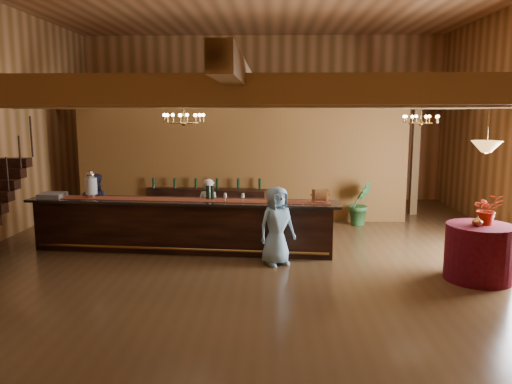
{
  "coord_description": "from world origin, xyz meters",
  "views": [
    {
      "loc": [
        0.33,
        -10.12,
        3.0
      ],
      "look_at": [
        -0.01,
        0.42,
        1.29
      ],
      "focal_mm": 35.0,
      "sensor_mm": 36.0,
      "label": 1
    }
  ],
  "objects_px": {
    "raffle_drum": "(320,195)",
    "backbar_shelf": "(207,205)",
    "bartender": "(209,210)",
    "floor_plant": "(360,203)",
    "beverage_dispenser": "(91,185)",
    "pendant_lamp": "(487,146)",
    "staff_second": "(95,207)",
    "tasting_bar": "(183,225)",
    "chandelier_left": "(184,118)",
    "round_table": "(479,252)",
    "chandelier_right": "(421,119)",
    "guest": "(277,226)"
  },
  "relations": [
    {
      "from": "raffle_drum",
      "to": "backbar_shelf",
      "type": "height_order",
      "value": "raffle_drum"
    },
    {
      "from": "bartender",
      "to": "floor_plant",
      "type": "xyz_separation_m",
      "value": [
        3.81,
        1.83,
        -0.15
      ]
    },
    {
      "from": "beverage_dispenser",
      "to": "bartender",
      "type": "xyz_separation_m",
      "value": [
        2.52,
        0.59,
        -0.67
      ]
    },
    {
      "from": "beverage_dispenser",
      "to": "raffle_drum",
      "type": "xyz_separation_m",
      "value": [
        4.97,
        -0.55,
        -0.11
      ]
    },
    {
      "from": "pendant_lamp",
      "to": "staff_second",
      "type": "xyz_separation_m",
      "value": [
        -7.83,
        2.49,
        -1.6
      ]
    },
    {
      "from": "bartender",
      "to": "raffle_drum",
      "type": "bearing_deg",
      "value": 174.58
    },
    {
      "from": "tasting_bar",
      "to": "chandelier_left",
      "type": "distance_m",
      "value": 2.41
    },
    {
      "from": "tasting_bar",
      "to": "staff_second",
      "type": "bearing_deg",
      "value": 165.32
    },
    {
      "from": "round_table",
      "to": "floor_plant",
      "type": "relative_size",
      "value": 1.0
    },
    {
      "from": "raffle_drum",
      "to": "bartender",
      "type": "bearing_deg",
      "value": 155.09
    },
    {
      "from": "tasting_bar",
      "to": "bartender",
      "type": "xyz_separation_m",
      "value": [
        0.47,
        0.83,
        0.17
      ]
    },
    {
      "from": "beverage_dispenser",
      "to": "staff_second",
      "type": "distance_m",
      "value": 0.83
    },
    {
      "from": "backbar_shelf",
      "to": "round_table",
      "type": "xyz_separation_m",
      "value": [
        5.49,
        -4.61,
        0.04
      ]
    },
    {
      "from": "bartender",
      "to": "staff_second",
      "type": "distance_m",
      "value": 2.66
    },
    {
      "from": "backbar_shelf",
      "to": "chandelier_right",
      "type": "relative_size",
      "value": 4.13
    },
    {
      "from": "chandelier_left",
      "to": "floor_plant",
      "type": "xyz_separation_m",
      "value": [
        4.09,
        3.34,
        -2.29
      ]
    },
    {
      "from": "round_table",
      "to": "chandelier_right",
      "type": "distance_m",
      "value": 3.65
    },
    {
      "from": "round_table",
      "to": "raffle_drum",
      "type": "bearing_deg",
      "value": 152.78
    },
    {
      "from": "chandelier_left",
      "to": "pendant_lamp",
      "type": "height_order",
      "value": "same"
    },
    {
      "from": "backbar_shelf",
      "to": "chandelier_right",
      "type": "height_order",
      "value": "chandelier_right"
    },
    {
      "from": "raffle_drum",
      "to": "guest",
      "type": "relative_size",
      "value": 0.22
    },
    {
      "from": "pendant_lamp",
      "to": "guest",
      "type": "relative_size",
      "value": 0.57
    },
    {
      "from": "backbar_shelf",
      "to": "guest",
      "type": "xyz_separation_m",
      "value": [
        1.88,
        -3.8,
        0.32
      ]
    },
    {
      "from": "backbar_shelf",
      "to": "chandelier_left",
      "type": "xyz_separation_m",
      "value": [
        0.05,
        -3.58,
        2.41
      ]
    },
    {
      "from": "backbar_shelf",
      "to": "chandelier_left",
      "type": "bearing_deg",
      "value": -79.26
    },
    {
      "from": "tasting_bar",
      "to": "chandelier_right",
      "type": "relative_size",
      "value": 8.49
    },
    {
      "from": "chandelier_left",
      "to": "guest",
      "type": "relative_size",
      "value": 0.51
    },
    {
      "from": "tasting_bar",
      "to": "backbar_shelf",
      "type": "height_order",
      "value": "tasting_bar"
    },
    {
      "from": "tasting_bar",
      "to": "pendant_lamp",
      "type": "height_order",
      "value": "pendant_lamp"
    },
    {
      "from": "round_table",
      "to": "pendant_lamp",
      "type": "height_order",
      "value": "pendant_lamp"
    },
    {
      "from": "tasting_bar",
      "to": "staff_second",
      "type": "height_order",
      "value": "staff_second"
    },
    {
      "from": "chandelier_left",
      "to": "chandelier_right",
      "type": "xyz_separation_m",
      "value": [
        5.11,
        1.76,
        -0.04
      ]
    },
    {
      "from": "round_table",
      "to": "chandelier_right",
      "type": "relative_size",
      "value": 1.46
    },
    {
      "from": "backbar_shelf",
      "to": "tasting_bar",
      "type": "bearing_deg",
      "value": -83.02
    },
    {
      "from": "pendant_lamp",
      "to": "chandelier_left",
      "type": "bearing_deg",
      "value": 169.26
    },
    {
      "from": "staff_second",
      "to": "pendant_lamp",
      "type": "bearing_deg",
      "value": 171.96
    },
    {
      "from": "pendant_lamp",
      "to": "backbar_shelf",
      "type": "bearing_deg",
      "value": 139.98
    },
    {
      "from": "tasting_bar",
      "to": "backbar_shelf",
      "type": "distance_m",
      "value": 2.91
    },
    {
      "from": "tasting_bar",
      "to": "bartender",
      "type": "bearing_deg",
      "value": 65.2
    },
    {
      "from": "raffle_drum",
      "to": "bartender",
      "type": "height_order",
      "value": "bartender"
    },
    {
      "from": "tasting_bar",
      "to": "chandelier_left",
      "type": "bearing_deg",
      "value": -68.43
    },
    {
      "from": "bartender",
      "to": "beverage_dispenser",
      "type": "bearing_deg",
      "value": 32.67
    },
    {
      "from": "beverage_dispenser",
      "to": "chandelier_left",
      "type": "relative_size",
      "value": 0.75
    },
    {
      "from": "chandelier_left",
      "to": "staff_second",
      "type": "bearing_deg",
      "value": 148.52
    },
    {
      "from": "chandelier_right",
      "to": "staff_second",
      "type": "bearing_deg",
      "value": -177.68
    },
    {
      "from": "raffle_drum",
      "to": "guest",
      "type": "bearing_deg",
      "value": -146.63
    },
    {
      "from": "backbar_shelf",
      "to": "guest",
      "type": "bearing_deg",
      "value": -53.78
    },
    {
      "from": "backbar_shelf",
      "to": "guest",
      "type": "relative_size",
      "value": 2.11
    },
    {
      "from": "raffle_drum",
      "to": "tasting_bar",
      "type": "bearing_deg",
      "value": 173.92
    },
    {
      "from": "beverage_dispenser",
      "to": "chandelier_left",
      "type": "bearing_deg",
      "value": -22.14
    }
  ]
}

